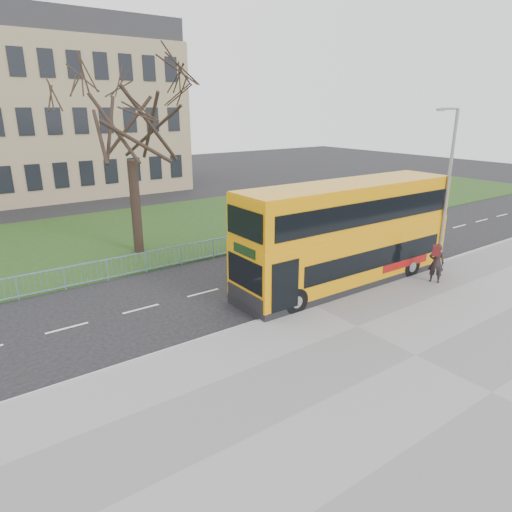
% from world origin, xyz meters
% --- Properties ---
extents(ground, '(120.00, 120.00, 0.00)m').
position_xyz_m(ground, '(0.00, 0.00, 0.00)').
color(ground, black).
rests_on(ground, ground).
extents(pavement, '(80.00, 10.50, 0.12)m').
position_xyz_m(pavement, '(0.00, -6.75, 0.06)').
color(pavement, slate).
rests_on(pavement, ground).
extents(kerb, '(80.00, 0.20, 0.14)m').
position_xyz_m(kerb, '(0.00, -1.55, 0.07)').
color(kerb, gray).
rests_on(kerb, ground).
extents(grass_verge, '(80.00, 15.40, 0.08)m').
position_xyz_m(grass_verge, '(0.00, 14.30, 0.04)').
color(grass_verge, '#1C3613').
rests_on(grass_verge, ground).
extents(guard_railing, '(40.00, 0.12, 1.10)m').
position_xyz_m(guard_railing, '(0.00, 6.60, 0.55)').
color(guard_railing, '#6F97C6').
rests_on(guard_railing, ground).
extents(bare_tree, '(8.78, 8.78, 12.54)m').
position_xyz_m(bare_tree, '(-3.00, 10.00, 6.35)').
color(bare_tree, black).
rests_on(bare_tree, grass_verge).
extents(civic_building, '(30.00, 15.00, 14.00)m').
position_xyz_m(civic_building, '(-5.00, 35.00, 7.00)').
color(civic_building, '#8F7F5A').
rests_on(civic_building, ground).
extents(yellow_bus, '(11.52, 2.91, 4.81)m').
position_xyz_m(yellow_bus, '(3.08, -0.51, 2.58)').
color(yellow_bus, orange).
rests_on(yellow_bus, ground).
extents(pedestrian, '(0.75, 0.83, 1.91)m').
position_xyz_m(pedestrian, '(6.55, -3.07, 1.08)').
color(pedestrian, black).
rests_on(pedestrian, pavement).
extents(street_lamp, '(1.69, 0.18, 7.98)m').
position_xyz_m(street_lamp, '(8.34, -2.00, 4.49)').
color(street_lamp, gray).
rests_on(street_lamp, pavement).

